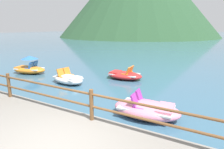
% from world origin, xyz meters
% --- Properties ---
extents(ground_plane, '(200.00, 200.00, 0.00)m').
position_xyz_m(ground_plane, '(0.00, 40.00, 0.00)').
color(ground_plane, '#38607A').
extents(dock_railing, '(23.92, 0.12, 0.95)m').
position_xyz_m(dock_railing, '(0.00, 1.55, 0.98)').
color(dock_railing, brown).
rests_on(dock_railing, promenade_dock).
extents(pedal_boat_0, '(2.46, 1.54, 0.88)m').
position_xyz_m(pedal_boat_0, '(1.09, 3.33, 0.29)').
color(pedal_boat_0, pink).
rests_on(pedal_boat_0, ground).
extents(pedal_boat_1, '(2.26, 1.34, 0.81)m').
position_xyz_m(pedal_boat_1, '(-1.86, 7.58, 0.24)').
color(pedal_boat_1, red).
rests_on(pedal_boat_1, ground).
extents(pedal_boat_2, '(2.28, 1.43, 0.83)m').
position_xyz_m(pedal_boat_2, '(-4.21, 5.15, 0.26)').
color(pedal_boat_2, white).
rests_on(pedal_boat_2, ground).
extents(pedal_boat_4, '(2.55, 1.71, 1.21)m').
position_xyz_m(pedal_boat_4, '(-8.18, 5.68, 0.39)').
color(pedal_boat_4, orange).
rests_on(pedal_boat_4, ground).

